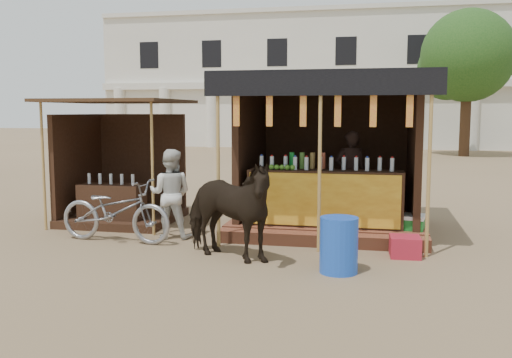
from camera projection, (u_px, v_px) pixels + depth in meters
name	position (u px, v px, depth m)	size (l,w,h in m)	color
ground	(231.00, 276.00, 7.51)	(120.00, 120.00, 0.00)	#846B4C
main_stall	(330.00, 173.00, 10.44)	(3.60, 3.61, 2.78)	brown
secondary_stall	(116.00, 178.00, 11.21)	(2.40, 2.40, 2.38)	#361F13
cow	(227.00, 210.00, 8.24)	(0.79, 1.74, 1.47)	black
motorbike	(115.00, 211.00, 9.41)	(0.69, 1.99, 1.04)	gray
bystander	(170.00, 194.00, 9.69)	(0.74, 0.58, 1.52)	silver
blue_barrel	(339.00, 245.00, 7.62)	(0.51, 0.51, 0.75)	blue
red_crate	(405.00, 247.00, 8.48)	(0.44, 0.44, 0.31)	#A61B2D
cooler	(404.00, 228.00, 9.46)	(0.71, 0.54, 0.46)	#186E23
background_building	(317.00, 83.00, 36.54)	(26.00, 7.45, 8.18)	silver
tree	(463.00, 59.00, 27.28)	(4.50, 4.40, 7.00)	#382314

